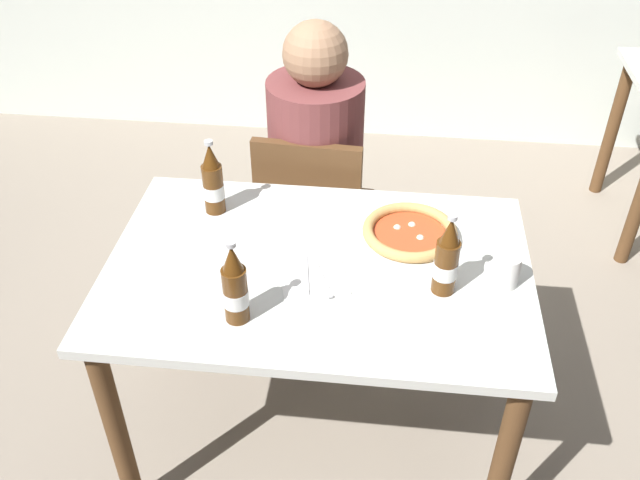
{
  "coord_description": "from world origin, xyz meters",
  "views": [
    {
      "loc": [
        0.17,
        -1.5,
        2.0
      ],
      "look_at": [
        0.0,
        0.05,
        0.8
      ],
      "focal_mm": 38.96,
      "sensor_mm": 36.0,
      "label": 1
    }
  ],
  "objects_px": {
    "beer_bottle_left": "(447,260)",
    "beer_bottle_center": "(235,287)",
    "napkin_with_cutlery": "(313,276)",
    "pizza_margherita_near": "(410,233)",
    "dining_table_main": "(318,295)",
    "paper_cup": "(506,270)",
    "diner_seated": "(316,186)",
    "chair_behind_table": "(313,215)",
    "beer_bottle_right": "(213,182)"
  },
  "relations": [
    {
      "from": "diner_seated",
      "to": "pizza_margherita_near",
      "type": "bearing_deg",
      "value": -56.46
    },
    {
      "from": "chair_behind_table",
      "to": "paper_cup",
      "type": "xyz_separation_m",
      "value": [
        0.6,
        -0.63,
        0.32
      ]
    },
    {
      "from": "dining_table_main",
      "to": "beer_bottle_left",
      "type": "bearing_deg",
      "value": -10.99
    },
    {
      "from": "chair_behind_table",
      "to": "pizza_margherita_near",
      "type": "relative_size",
      "value": 2.81
    },
    {
      "from": "paper_cup",
      "to": "chair_behind_table",
      "type": "bearing_deg",
      "value": 133.58
    },
    {
      "from": "beer_bottle_center",
      "to": "paper_cup",
      "type": "height_order",
      "value": "beer_bottle_center"
    },
    {
      "from": "napkin_with_cutlery",
      "to": "paper_cup",
      "type": "height_order",
      "value": "paper_cup"
    },
    {
      "from": "diner_seated",
      "to": "beer_bottle_left",
      "type": "xyz_separation_m",
      "value": [
        0.43,
        -0.73,
        0.27
      ]
    },
    {
      "from": "beer_bottle_left",
      "to": "beer_bottle_center",
      "type": "xyz_separation_m",
      "value": [
        -0.53,
        -0.17,
        0.0
      ]
    },
    {
      "from": "beer_bottle_left",
      "to": "beer_bottle_right",
      "type": "xyz_separation_m",
      "value": [
        -0.7,
        0.3,
        0.0
      ]
    },
    {
      "from": "diner_seated",
      "to": "beer_bottle_right",
      "type": "relative_size",
      "value": 4.89
    },
    {
      "from": "dining_table_main",
      "to": "diner_seated",
      "type": "xyz_separation_m",
      "value": [
        -0.08,
        0.66,
        -0.05
      ]
    },
    {
      "from": "pizza_margherita_near",
      "to": "beer_bottle_left",
      "type": "xyz_separation_m",
      "value": [
        0.09,
        -0.22,
        0.08
      ]
    },
    {
      "from": "chair_behind_table",
      "to": "pizza_margherita_near",
      "type": "distance_m",
      "value": 0.64
    },
    {
      "from": "pizza_margherita_near",
      "to": "beer_bottle_left",
      "type": "distance_m",
      "value": 0.25
    },
    {
      "from": "pizza_margherita_near",
      "to": "paper_cup",
      "type": "bearing_deg",
      "value": -33.71
    },
    {
      "from": "beer_bottle_left",
      "to": "beer_bottle_right",
      "type": "bearing_deg",
      "value": 156.72
    },
    {
      "from": "chair_behind_table",
      "to": "napkin_with_cutlery",
      "type": "bearing_deg",
      "value": 101.14
    },
    {
      "from": "napkin_with_cutlery",
      "to": "pizza_margherita_near",
      "type": "bearing_deg",
      "value": 37.6
    },
    {
      "from": "napkin_with_cutlery",
      "to": "dining_table_main",
      "type": "bearing_deg",
      "value": 82.1
    },
    {
      "from": "napkin_with_cutlery",
      "to": "beer_bottle_left",
      "type": "bearing_deg",
      "value": -2.38
    },
    {
      "from": "dining_table_main",
      "to": "napkin_with_cutlery",
      "type": "bearing_deg",
      "value": -97.9
    },
    {
      "from": "dining_table_main",
      "to": "pizza_margherita_near",
      "type": "distance_m",
      "value": 0.32
    },
    {
      "from": "dining_table_main",
      "to": "beer_bottle_center",
      "type": "distance_m",
      "value": 0.37
    },
    {
      "from": "napkin_with_cutlery",
      "to": "paper_cup",
      "type": "distance_m",
      "value": 0.52
    },
    {
      "from": "beer_bottle_right",
      "to": "chair_behind_table",
      "type": "bearing_deg",
      "value": 55.44
    },
    {
      "from": "diner_seated",
      "to": "chair_behind_table",
      "type": "bearing_deg",
      "value": -95.79
    },
    {
      "from": "chair_behind_table",
      "to": "beer_bottle_center",
      "type": "distance_m",
      "value": 0.93
    },
    {
      "from": "pizza_margherita_near",
      "to": "beer_bottle_center",
      "type": "distance_m",
      "value": 0.59
    },
    {
      "from": "chair_behind_table",
      "to": "paper_cup",
      "type": "height_order",
      "value": "chair_behind_table"
    },
    {
      "from": "beer_bottle_right",
      "to": "paper_cup",
      "type": "distance_m",
      "value": 0.9
    },
    {
      "from": "dining_table_main",
      "to": "beer_bottle_right",
      "type": "distance_m",
      "value": 0.47
    },
    {
      "from": "dining_table_main",
      "to": "pizza_margherita_near",
      "type": "xyz_separation_m",
      "value": [
        0.26,
        0.15,
        0.14
      ]
    },
    {
      "from": "dining_table_main",
      "to": "beer_bottle_left",
      "type": "relative_size",
      "value": 4.86
    },
    {
      "from": "beer_bottle_left",
      "to": "beer_bottle_center",
      "type": "relative_size",
      "value": 1.0
    },
    {
      "from": "diner_seated",
      "to": "beer_bottle_center",
      "type": "xyz_separation_m",
      "value": [
        -0.1,
        -0.9,
        0.27
      ]
    },
    {
      "from": "beer_bottle_left",
      "to": "napkin_with_cutlery",
      "type": "bearing_deg",
      "value": 177.62
    },
    {
      "from": "beer_bottle_center",
      "to": "beer_bottle_right",
      "type": "distance_m",
      "value": 0.5
    },
    {
      "from": "dining_table_main",
      "to": "paper_cup",
      "type": "bearing_deg",
      "value": -2.6
    },
    {
      "from": "diner_seated",
      "to": "paper_cup",
      "type": "distance_m",
      "value": 0.93
    },
    {
      "from": "pizza_margherita_near",
      "to": "napkin_with_cutlery",
      "type": "bearing_deg",
      "value": -142.4
    },
    {
      "from": "dining_table_main",
      "to": "paper_cup",
      "type": "height_order",
      "value": "paper_cup"
    },
    {
      "from": "chair_behind_table",
      "to": "beer_bottle_left",
      "type": "distance_m",
      "value": 0.89
    },
    {
      "from": "beer_bottle_center",
      "to": "paper_cup",
      "type": "bearing_deg",
      "value": 17.02
    },
    {
      "from": "beer_bottle_center",
      "to": "dining_table_main",
      "type": "bearing_deg",
      "value": 52.47
    },
    {
      "from": "pizza_margherita_near",
      "to": "beer_bottle_center",
      "type": "height_order",
      "value": "beer_bottle_center"
    },
    {
      "from": "beer_bottle_right",
      "to": "beer_bottle_left",
      "type": "bearing_deg",
      "value": -23.28
    },
    {
      "from": "dining_table_main",
      "to": "pizza_margherita_near",
      "type": "bearing_deg",
      "value": 30.37
    },
    {
      "from": "beer_bottle_right",
      "to": "paper_cup",
      "type": "relative_size",
      "value": 2.6
    },
    {
      "from": "pizza_margherita_near",
      "to": "napkin_with_cutlery",
      "type": "distance_m",
      "value": 0.33
    }
  ]
}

